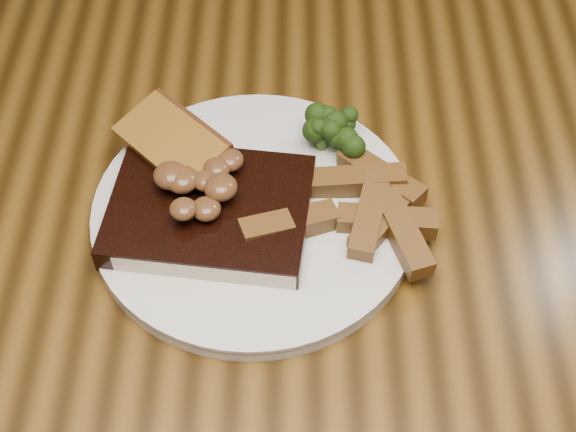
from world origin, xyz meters
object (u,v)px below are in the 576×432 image
dining_table (295,290)px  steak (210,211)px  garlic_bread (174,159)px  potato_wedges (344,212)px  chair_far (370,28)px  plate (254,214)px

dining_table → steak: size_ratio=9.55×
garlic_bread → potato_wedges: bearing=22.3°
dining_table → garlic_bread: size_ratio=16.20×
garlic_bread → chair_far: bearing=111.4°
chair_far → plate: chair_far is taller
chair_far → potato_wedges: bearing=85.0°
steak → potato_wedges: size_ratio=1.54×
potato_wedges → dining_table: bearing=-175.8°
garlic_bread → potato_wedges: potato_wedges is taller
garlic_bread → potato_wedges: (0.15, -0.06, 0.00)m
chair_far → plate: (-0.15, -0.59, 0.26)m
potato_wedges → plate: bearing=171.7°
dining_table → plate: plate is taller
dining_table → chair_far: size_ratio=1.79×
dining_table → potato_wedges: 0.12m
dining_table → potato_wedges: potato_wedges is taller
steak → garlic_bread: size_ratio=1.70×
steak → garlic_bread: 0.07m
chair_far → steak: chair_far is taller
dining_table → chair_far: bearing=78.9°
steak → potato_wedges: (0.11, 0.00, -0.00)m
dining_table → steak: (-0.07, 0.00, 0.12)m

